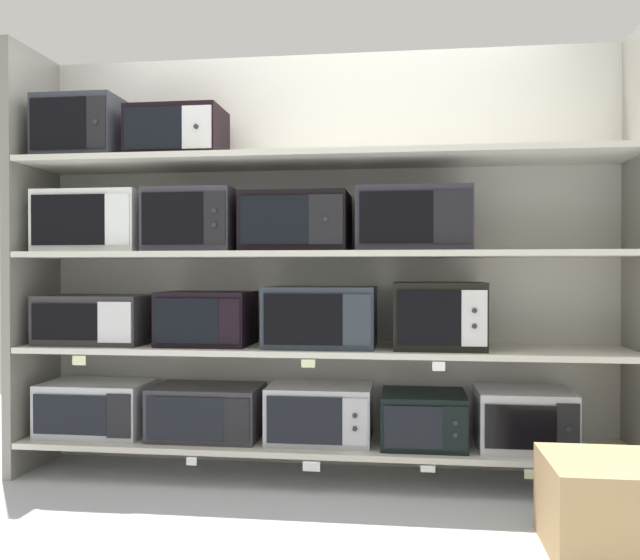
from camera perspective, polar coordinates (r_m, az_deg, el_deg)
The scene contains 29 objects.
back_panel at distance 3.77m, azimuth 0.53°, elevation 1.73°, with size 3.34×0.04×2.30m, color beige.
upright_left at distance 4.03m, azimuth -23.23°, elevation 1.60°, with size 0.05×0.51×2.30m, color gray.
shelf_0 at distance 3.61m, azimuth 0.00°, elevation -13.73°, with size 3.14×0.51×0.03m, color beige.
microwave_0 at distance 3.92m, azimuth -18.44°, elevation -10.27°, with size 0.56×0.38×0.28m.
microwave_1 at distance 3.70m, azimuth -9.57°, elevation -10.97°, with size 0.57×0.38×0.28m.
microwave_2 at distance 3.57m, azimuth 0.01°, elevation -11.25°, with size 0.54×0.37×0.29m.
microwave_3 at distance 3.55m, azimuth 8.78°, elevation -11.56°, with size 0.43×0.42×0.27m.
microwave_4 at distance 3.59m, azimuth 16.91°, elevation -11.20°, with size 0.47×0.40×0.29m.
price_tag_0 at distance 3.51m, azimuth -10.86°, elevation -14.88°, with size 0.05×0.00×0.04m, color white.
price_tag_1 at distance 3.38m, azimuth -0.73°, elevation -15.54°, with size 0.08×0.00×0.05m, color white.
price_tag_2 at distance 3.35m, azimuth 9.15°, elevation -15.56°, with size 0.07×0.00×0.03m, color white.
price_tag_3 at distance 3.40m, azimuth 17.48°, elevation -15.46°, with size 0.06×0.00×0.04m, color beige.
shelf_1 at distance 3.52m, azimuth 0.00°, elevation -5.91°, with size 3.14×0.51×0.03m, color beige.
microwave_5 at distance 3.86m, azimuth -18.40°, elevation -3.19°, with size 0.57×0.40×0.26m.
microwave_6 at distance 3.63m, azimuth -9.57°, elevation -3.23°, with size 0.47×0.39×0.28m.
microwave_7 at distance 3.50m, azimuth 0.09°, elevation -3.13°, with size 0.56×0.43×0.31m.
microwave_8 at distance 3.48m, azimuth 10.05°, elevation -2.97°, with size 0.46×0.42×0.34m.
price_tag_4 at distance 3.63m, azimuth -19.78°, elevation -6.45°, with size 0.07×0.00×0.05m, color beige.
price_tag_5 at distance 3.27m, azimuth -1.01°, elevation -7.11°, with size 0.07×0.00×0.04m, color beige.
price_tag_6 at distance 3.24m, azimuth 10.05°, elevation -7.23°, with size 0.06×0.00×0.04m, color white.
shelf_2 at distance 3.50m, azimuth 0.00°, elevation 2.17°, with size 3.14×0.51×0.03m, color beige.
microwave_9 at distance 3.86m, azimuth -18.49°, elevation 4.66°, with size 0.57×0.39×0.33m.
microwave_10 at distance 3.65m, azimuth -10.53°, elevation 4.92°, with size 0.46×0.44×0.33m.
microwave_11 at distance 3.52m, azimuth -1.98°, elevation 4.89°, with size 0.54×0.43×0.30m.
microwave_12 at distance 3.48m, azimuth 7.94°, elevation 5.08°, with size 0.57×0.38×0.32m.
shelf_3 at distance 3.55m, azimuth 0.00°, elevation 10.19°, with size 3.14×0.51×0.03m, color beige.
microwave_13 at distance 3.95m, azimuth -19.37°, elevation 11.86°, with size 0.44×0.40×0.33m.
microwave_14 at distance 3.74m, azimuth -12.03°, elevation 12.02°, with size 0.49×0.34×0.27m.
shipping_carton at distance 2.93m, azimuth 23.52°, elevation -17.28°, with size 0.49×0.49×0.36m, color tan.
Camera 1 is at (0.44, -3.47, 1.08)m, focal length 37.68 mm.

